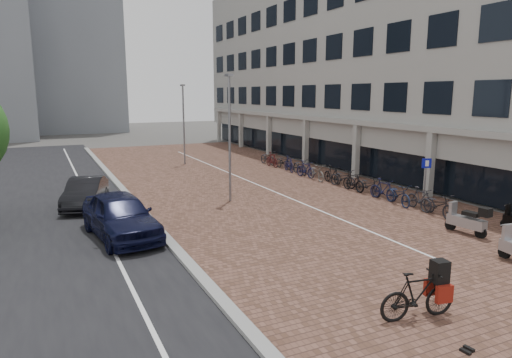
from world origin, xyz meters
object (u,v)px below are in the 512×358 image
(scooter_front, at_px, (467,219))
(parking_sign, at_px, (426,174))
(hero_bike, at_px, (418,294))
(car_dark, at_px, (86,193))
(car_navy, at_px, (120,216))

(scooter_front, relative_size, parking_sign, 0.78)
(hero_bike, distance_m, scooter_front, 7.71)
(car_dark, height_order, parking_sign, parking_sign)
(scooter_front, bearing_deg, car_dark, 131.90)
(car_navy, xyz_separation_m, car_dark, (-0.73, 5.34, -0.15))
(car_navy, distance_m, hero_bike, 10.70)
(hero_bike, relative_size, scooter_front, 1.19)
(car_dark, relative_size, parking_sign, 1.89)
(car_navy, distance_m, parking_sign, 14.04)
(hero_bike, relative_size, parking_sign, 0.93)
(hero_bike, xyz_separation_m, scooter_front, (6.51, 4.14, -0.03))
(car_navy, bearing_deg, scooter_front, -31.34)
(car_navy, distance_m, scooter_front, 12.85)
(car_dark, distance_m, scooter_front, 16.34)
(car_navy, relative_size, scooter_front, 2.85)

